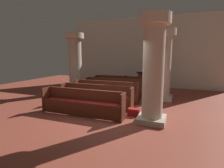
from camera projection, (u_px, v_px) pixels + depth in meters
name	position (u px, v px, depth m)	size (l,w,h in m)	color
ground_plane	(110.00, 113.00, 6.46)	(19.20, 19.20, 0.00)	brown
back_wall	(144.00, 52.00, 11.69)	(10.00, 0.16, 4.50)	silver
pew_row_0	(121.00, 83.00, 10.10)	(3.07, 0.46, 0.89)	#562819
pew_row_1	(114.00, 86.00, 9.11)	(3.07, 0.46, 0.89)	#562819
pew_row_2	(106.00, 90.00, 8.13)	(3.07, 0.47, 0.89)	#562819
pew_row_3	(95.00, 95.00, 7.14)	(3.07, 0.46, 0.89)	#562819
pew_row_4	(82.00, 102.00, 6.15)	(3.07, 0.46, 0.89)	#562819
pillar_aisle_side	(163.00, 63.00, 8.22)	(1.01, 1.01, 3.25)	#B6AD9A
pillar_far_side	(75.00, 62.00, 9.81)	(1.01, 1.01, 3.25)	#B6AD9A
pillar_aisle_rear	(153.00, 68.00, 5.30)	(0.92, 0.92, 3.25)	#B6AD9A
lectern	(140.00, 82.00, 10.99)	(0.48, 0.45, 1.08)	#562B1A
hymn_book	(126.00, 76.00, 10.13)	(0.14, 0.20, 0.03)	#194723
kneeler_box_red	(134.00, 112.00, 6.15)	(0.40, 0.25, 0.25)	maroon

